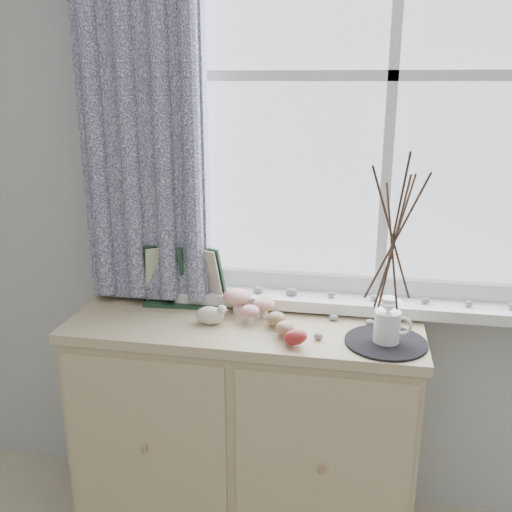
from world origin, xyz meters
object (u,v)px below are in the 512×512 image
Objects in this scene: sideboard at (245,429)px; toadstool_cluster at (244,303)px; botanical_book at (181,276)px; twig_pitcher at (394,234)px.

sideboard is 5.34× the size of toadstool_cluster.
botanical_book reaches higher than toadstool_cluster.
twig_pitcher reaches higher than toadstool_cluster.
sideboard is at bearing 166.46° from twig_pitcher.
botanical_book is at bearing 160.61° from sideboard.
toadstool_cluster is 0.58m from twig_pitcher.
sideboard is 0.60m from botanical_book.
twig_pitcher is at bearing -10.25° from sideboard.
toadstool_cluster is 0.37× the size of twig_pitcher.
botanical_book is at bearing 163.24° from twig_pitcher.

